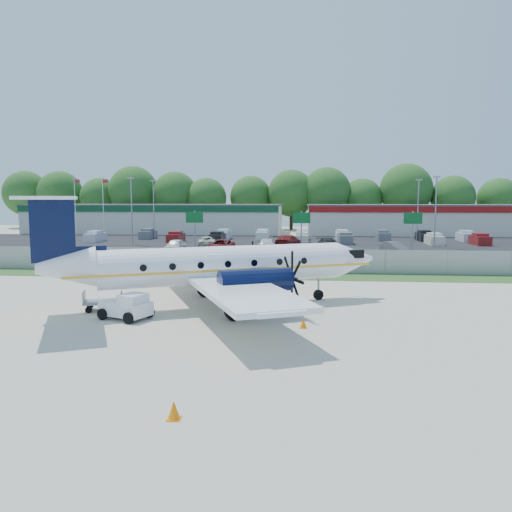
# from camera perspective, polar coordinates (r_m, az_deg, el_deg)

# --- Properties ---
(ground) EXTENTS (170.00, 170.00, 0.00)m
(ground) POSITION_cam_1_polar(r_m,az_deg,el_deg) (28.68, -1.15, -5.93)
(ground) COLOR beige
(ground) RESTS_ON ground
(grass_verge) EXTENTS (170.00, 4.00, 0.02)m
(grass_verge) POSITION_cam_1_polar(r_m,az_deg,el_deg) (40.42, 0.81, -2.27)
(grass_verge) COLOR #2D561E
(grass_verge) RESTS_ON ground
(access_road) EXTENTS (170.00, 8.00, 0.02)m
(access_road) POSITION_cam_1_polar(r_m,az_deg,el_deg) (47.33, 1.50, -0.97)
(access_road) COLOR black
(access_road) RESTS_ON ground
(parking_lot) EXTENTS (170.00, 32.00, 0.02)m
(parking_lot) POSITION_cam_1_polar(r_m,az_deg,el_deg) (68.17, 2.73, 1.32)
(parking_lot) COLOR black
(parking_lot) RESTS_ON ground
(perimeter_fence) EXTENTS (120.00, 0.06, 1.99)m
(perimeter_fence) POSITION_cam_1_polar(r_m,az_deg,el_deg) (42.26, 1.04, -0.52)
(perimeter_fence) COLOR gray
(perimeter_fence) RESTS_ON ground
(building_west) EXTENTS (46.40, 12.40, 5.24)m
(building_west) POSITION_cam_1_polar(r_m,az_deg,el_deg) (93.90, -11.42, 4.23)
(building_west) COLOR silver
(building_west) RESTS_ON ground
(building_east) EXTENTS (44.40, 12.40, 5.24)m
(building_east) POSITION_cam_1_polar(r_m,az_deg,el_deg) (92.70, 19.74, 3.95)
(building_east) COLOR silver
(building_east) RESTS_ON ground
(sign_left) EXTENTS (1.80, 0.26, 5.00)m
(sign_left) POSITION_cam_1_polar(r_m,az_deg,el_deg) (52.01, -7.02, 3.64)
(sign_left) COLOR gray
(sign_left) RESTS_ON ground
(sign_mid) EXTENTS (1.80, 0.26, 5.00)m
(sign_mid) POSITION_cam_1_polar(r_m,az_deg,el_deg) (50.78, 5.21, 3.60)
(sign_mid) COLOR gray
(sign_mid) RESTS_ON ground
(sign_right) EXTENTS (1.80, 0.26, 5.00)m
(sign_right) POSITION_cam_1_polar(r_m,az_deg,el_deg) (51.91, 17.46, 3.39)
(sign_right) COLOR gray
(sign_right) RESTS_ON ground
(flagpole_west) EXTENTS (1.06, 0.12, 10.00)m
(flagpole_west) POSITION_cam_1_polar(r_m,az_deg,el_deg) (91.61, -19.94, 5.80)
(flagpole_west) COLOR white
(flagpole_west) RESTS_ON ground
(flagpole_east) EXTENTS (1.06, 0.12, 10.00)m
(flagpole_east) POSITION_cam_1_polar(r_m,az_deg,el_deg) (89.59, -17.03, 5.90)
(flagpole_east) COLOR white
(flagpole_east) RESTS_ON ground
(light_pole_nw) EXTENTS (0.90, 0.35, 9.09)m
(light_pole_nw) POSITION_cam_1_polar(r_m,az_deg,el_deg) (69.80, -14.04, 5.55)
(light_pole_nw) COLOR gray
(light_pole_nw) RESTS_ON ground
(light_pole_ne) EXTENTS (0.90, 0.35, 9.09)m
(light_pole_ne) POSITION_cam_1_polar(r_m,az_deg,el_deg) (67.92, 19.85, 5.34)
(light_pole_ne) COLOR gray
(light_pole_ne) RESTS_ON ground
(light_pole_sw) EXTENTS (0.90, 0.35, 9.09)m
(light_pole_sw) POSITION_cam_1_polar(r_m,az_deg,el_deg) (79.30, -11.62, 5.71)
(light_pole_sw) COLOR gray
(light_pole_sw) RESTS_ON ground
(light_pole_se) EXTENTS (0.90, 0.35, 9.09)m
(light_pole_se) POSITION_cam_1_polar(r_m,az_deg,el_deg) (77.65, 18.03, 5.51)
(light_pole_se) COLOR gray
(light_pole_se) RESTS_ON ground
(tree_line) EXTENTS (112.00, 6.00, 14.00)m
(tree_line) POSITION_cam_1_polar(r_m,az_deg,el_deg) (102.05, 3.66, 3.04)
(tree_line) COLOR #235519
(tree_line) RESTS_ON ground
(aircraft) EXTENTS (20.29, 19.69, 6.32)m
(aircraft) POSITION_cam_1_polar(r_m,az_deg,el_deg) (28.53, -4.35, -1.04)
(aircraft) COLOR white
(aircraft) RESTS_ON ground
(pushback_tug) EXTENTS (2.88, 2.56, 1.34)m
(pushback_tug) POSITION_cam_1_polar(r_m,az_deg,el_deg) (26.79, -14.46, -5.63)
(pushback_tug) COLOR white
(pushback_tug) RESTS_ON ground
(baggage_cart_near) EXTENTS (2.45, 1.68, 1.19)m
(baggage_cart_near) POSITION_cam_1_polar(r_m,az_deg,el_deg) (30.20, -0.57, -4.22)
(baggage_cart_near) COLOR gray
(baggage_cart_near) RESTS_ON ground
(baggage_cart_far) EXTENTS (2.43, 1.92, 1.11)m
(baggage_cart_far) POSITION_cam_1_polar(r_m,az_deg,el_deg) (29.23, -17.06, -4.95)
(baggage_cart_far) COLOR gray
(baggage_cart_far) RESTS_ON ground
(cone_nose) EXTENTS (0.34, 0.34, 0.49)m
(cone_nose) POSITION_cam_1_polar(r_m,az_deg,el_deg) (24.35, 5.44, -7.66)
(cone_nose) COLOR orange
(cone_nose) RESTS_ON ground
(cone_port_wing) EXTENTS (0.38, 0.38, 0.55)m
(cone_port_wing) POSITION_cam_1_polar(r_m,az_deg,el_deg) (14.90, -9.38, -17.01)
(cone_port_wing) COLOR orange
(cone_port_wing) RESTS_ON ground
(cone_starboard_wing) EXTENTS (0.44, 0.44, 0.62)m
(cone_starboard_wing) POSITION_cam_1_polar(r_m,az_deg,el_deg) (39.96, 3.07, -1.96)
(cone_starboard_wing) COLOR orange
(cone_starboard_wing) RESTS_ON ground
(road_car_west) EXTENTS (5.46, 3.22, 1.43)m
(road_car_west) POSITION_cam_1_polar(r_m,az_deg,el_deg) (48.31, -15.61, -1.07)
(road_car_west) COLOR #595B5E
(road_car_west) RESTS_ON ground
(road_car_mid) EXTENTS (5.01, 2.49, 1.40)m
(road_car_mid) POSITION_cam_1_polar(r_m,az_deg,el_deg) (49.17, 6.07, -0.74)
(road_car_mid) COLOR black
(road_car_mid) RESTS_ON ground
(parked_car_a) EXTENTS (1.86, 4.46, 1.51)m
(parked_car_a) POSITION_cam_1_polar(r_m,az_deg,el_deg) (59.44, -9.20, 0.47)
(parked_car_a) COLOR silver
(parked_car_a) RESTS_ON ground
(parked_car_b) EXTENTS (2.77, 5.57, 1.52)m
(parked_car_b) POSITION_cam_1_polar(r_m,az_deg,el_deg) (57.96, -4.01, 0.39)
(parked_car_b) COLOR maroon
(parked_car_b) RESTS_ON ground
(parked_car_c) EXTENTS (2.17, 5.07, 1.71)m
(parked_car_c) POSITION_cam_1_polar(r_m,az_deg,el_deg) (57.63, 1.24, 0.36)
(parked_car_c) COLOR silver
(parked_car_c) RESTS_ON ground
(parked_car_d) EXTENTS (3.14, 5.84, 1.61)m
(parked_car_d) POSITION_cam_1_polar(r_m,az_deg,el_deg) (58.07, 8.31, 0.34)
(parked_car_d) COLOR black
(parked_car_d) RESTS_ON ground
(parked_car_e) EXTENTS (3.02, 4.63, 1.44)m
(parked_car_e) POSITION_cam_1_polar(r_m,az_deg,el_deg) (58.14, 15.55, 0.18)
(parked_car_e) COLOR #595B5E
(parked_car_e) RESTS_ON ground
(parked_car_f) EXTENTS (3.13, 5.24, 1.36)m
(parked_car_f) POSITION_cam_1_polar(r_m,az_deg,el_deg) (65.14, -5.64, 1.05)
(parked_car_f) COLOR beige
(parked_car_f) RESTS_ON ground
(parked_car_g) EXTENTS (3.67, 6.30, 1.72)m
(parked_car_g) POSITION_cam_1_polar(r_m,az_deg,el_deg) (63.26, 3.65, 0.90)
(parked_car_g) COLOR maroon
(parked_car_g) RESTS_ON ground
(far_parking_rows) EXTENTS (56.00, 10.00, 1.60)m
(far_parking_rows) POSITION_cam_1_polar(r_m,az_deg,el_deg) (73.15, 2.92, 1.67)
(far_parking_rows) COLOR gray
(far_parking_rows) RESTS_ON ground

